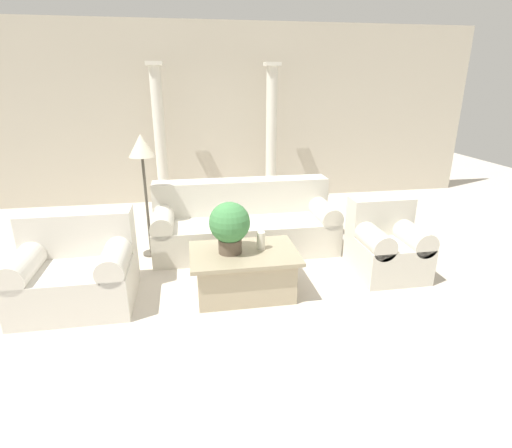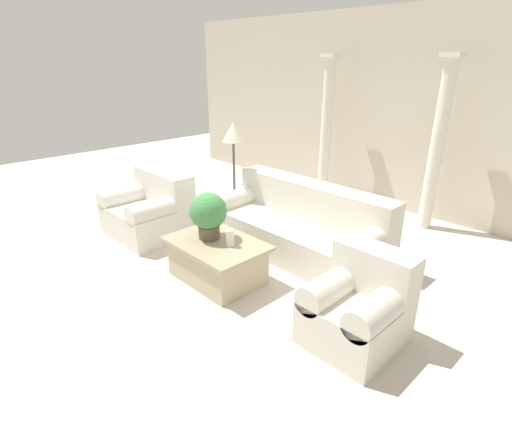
{
  "view_description": "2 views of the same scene",
  "coord_description": "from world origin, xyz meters",
  "px_view_note": "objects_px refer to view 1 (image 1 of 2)",
  "views": [
    {
      "loc": [
        -0.57,
        -4.39,
        2.2
      ],
      "look_at": [
        0.16,
        -0.11,
        0.64
      ],
      "focal_mm": 28.0,
      "sensor_mm": 36.0,
      "label": 1
    },
    {
      "loc": [
        3.26,
        -3.07,
        2.44
      ],
      "look_at": [
        0.15,
        -0.08,
        0.63
      ],
      "focal_mm": 28.0,
      "sensor_mm": 36.0,
      "label": 2
    }
  ],
  "objects_px": {
    "loveseat": "(77,267)",
    "floor_lamp": "(142,154)",
    "sofa_long": "(244,223)",
    "armchair": "(386,243)",
    "potted_plant": "(230,225)",
    "coffee_table": "(244,272)"
  },
  "relations": [
    {
      "from": "sofa_long",
      "to": "coffee_table",
      "type": "bearing_deg",
      "value": -98.23
    },
    {
      "from": "sofa_long",
      "to": "loveseat",
      "type": "relative_size",
      "value": 2.14
    },
    {
      "from": "potted_plant",
      "to": "armchair",
      "type": "distance_m",
      "value": 1.96
    },
    {
      "from": "floor_lamp",
      "to": "armchair",
      "type": "relative_size",
      "value": 1.83
    },
    {
      "from": "sofa_long",
      "to": "potted_plant",
      "type": "xyz_separation_m",
      "value": [
        -0.33,
        -1.26,
        0.43
      ]
    },
    {
      "from": "coffee_table",
      "to": "floor_lamp",
      "type": "distance_m",
      "value": 1.98
    },
    {
      "from": "sofa_long",
      "to": "floor_lamp",
      "type": "bearing_deg",
      "value": -178.09
    },
    {
      "from": "sofa_long",
      "to": "potted_plant",
      "type": "relative_size",
      "value": 4.42
    },
    {
      "from": "loveseat",
      "to": "potted_plant",
      "type": "bearing_deg",
      "value": -5.14
    },
    {
      "from": "sofa_long",
      "to": "floor_lamp",
      "type": "relative_size",
      "value": 1.52
    },
    {
      "from": "potted_plant",
      "to": "floor_lamp",
      "type": "relative_size",
      "value": 0.34
    },
    {
      "from": "sofa_long",
      "to": "coffee_table",
      "type": "distance_m",
      "value": 1.29
    },
    {
      "from": "coffee_table",
      "to": "armchair",
      "type": "relative_size",
      "value": 1.32
    },
    {
      "from": "sofa_long",
      "to": "loveseat",
      "type": "height_order",
      "value": "same"
    },
    {
      "from": "loveseat",
      "to": "coffee_table",
      "type": "bearing_deg",
      "value": -5.08
    },
    {
      "from": "sofa_long",
      "to": "coffee_table",
      "type": "xyz_separation_m",
      "value": [
        -0.18,
        -1.27,
        -0.11
      ]
    },
    {
      "from": "floor_lamp",
      "to": "loveseat",
      "type": "bearing_deg",
      "value": -121.28
    },
    {
      "from": "loveseat",
      "to": "floor_lamp",
      "type": "distance_m",
      "value": 1.59
    },
    {
      "from": "loveseat",
      "to": "floor_lamp",
      "type": "relative_size",
      "value": 0.71
    },
    {
      "from": "potted_plant",
      "to": "floor_lamp",
      "type": "distance_m",
      "value": 1.64
    },
    {
      "from": "sofa_long",
      "to": "armchair",
      "type": "xyz_separation_m",
      "value": [
        1.57,
        -1.04,
        0.01
      ]
    },
    {
      "from": "coffee_table",
      "to": "floor_lamp",
      "type": "height_order",
      "value": "floor_lamp"
    }
  ]
}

